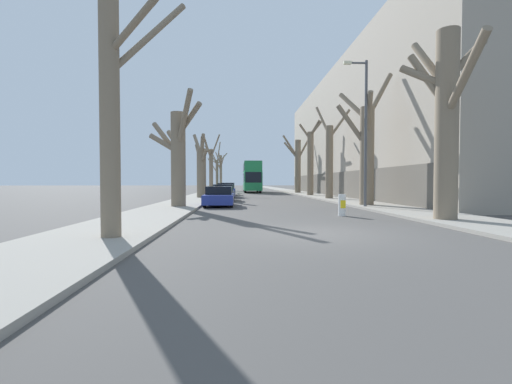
{
  "coord_description": "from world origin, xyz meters",
  "views": [
    {
      "loc": [
        -2.3,
        -9.92,
        1.51
      ],
      "look_at": [
        0.08,
        35.43,
        0.2
      ],
      "focal_mm": 24.0,
      "sensor_mm": 36.0,
      "label": 1
    }
  ],
  "objects": [
    {
      "name": "building_facade_right",
      "position": [
        12.71,
        27.79,
        6.84
      ],
      "size": [
        10.08,
        45.44,
        13.71
      ],
      "color": "#9E9384",
      "rests_on": "ground"
    },
    {
      "name": "parked_car_1",
      "position": [
        -3.49,
        17.88,
        0.63
      ],
      "size": [
        1.75,
        4.14,
        1.32
      ],
      "color": "#4C5156",
      "rests_on": "ground"
    },
    {
      "name": "street_tree_right_1",
      "position": [
        5.61,
        10.84,
        3.71
      ],
      "size": [
        3.66,
        4.46,
        8.36
      ],
      "color": "#7A6B56",
      "rests_on": "ground"
    },
    {
      "name": "parked_car_3",
      "position": [
        -3.49,
        30.09,
        0.68
      ],
      "size": [
        1.72,
        4.05,
        1.44
      ],
      "color": "#4C5156",
      "rests_on": "ground"
    },
    {
      "name": "double_decker_bus",
      "position": [
        -0.25,
        41.09,
        2.49
      ],
      "size": [
        2.46,
        11.34,
        4.38
      ],
      "color": "#1E7F47",
      "rests_on": "ground"
    },
    {
      "name": "street_tree_right_3",
      "position": [
        5.54,
        26.77,
        3.84
      ],
      "size": [
        2.14,
        2.19,
        8.0
      ],
      "color": "#7A6B56",
      "rests_on": "ground"
    },
    {
      "name": "street_tree_left_2",
      "position": [
        -5.66,
        21.55,
        2.78
      ],
      "size": [
        1.77,
        3.12,
        6.05
      ],
      "color": "#7A6B56",
      "rests_on": "ground"
    },
    {
      "name": "street_tree_left_3",
      "position": [
        -5.64,
        32.51,
        3.26
      ],
      "size": [
        2.02,
        2.17,
        7.3
      ],
      "color": "#7A6B56",
      "rests_on": "ground"
    },
    {
      "name": "street_tree_right_0",
      "position": [
        5.49,
        2.56,
        3.95
      ],
      "size": [
        2.91,
        4.81,
        7.41
      ],
      "color": "#7A6B56",
      "rests_on": "ground"
    },
    {
      "name": "traffic_bollard",
      "position": [
        2.34,
        5.1,
        0.49
      ],
      "size": [
        0.33,
        0.34,
        0.97
      ],
      "color": "white",
      "rests_on": "ground"
    },
    {
      "name": "ground_plane",
      "position": [
        0.0,
        0.0,
        0.0
      ],
      "size": [
        300.0,
        300.0,
        0.0
      ],
      "primitive_type": "plane",
      "color": "#4C4947"
    },
    {
      "name": "street_tree_right_2",
      "position": [
        5.63,
        19.43,
        3.69
      ],
      "size": [
        2.47,
        3.35,
        8.43
      ],
      "color": "#7A6B56",
      "rests_on": "ground"
    },
    {
      "name": "street_tree_left_1",
      "position": [
        -5.78,
        10.07,
        3.14
      ],
      "size": [
        3.43,
        4.02,
        6.39
      ],
      "color": "#7A6B56",
      "rests_on": "ground"
    },
    {
      "name": "lamp_post",
      "position": [
        4.92,
        9.38,
        4.69
      ],
      "size": [
        1.4,
        0.2,
        8.44
      ],
      "color": "#4C4F54",
      "rests_on": "ground"
    },
    {
      "name": "street_tree_left_4",
      "position": [
        -5.59,
        43.08,
        3.13
      ],
      "size": [
        3.5,
        3.76,
        7.5
      ],
      "color": "#7A6B56",
      "rests_on": "ground"
    },
    {
      "name": "parked_car_2",
      "position": [
        -3.49,
        23.71,
        0.67
      ],
      "size": [
        1.79,
        4.26,
        1.41
      ],
      "color": "navy",
      "rests_on": "ground"
    },
    {
      "name": "sidewalk_left",
      "position": [
        -6.13,
        50.0,
        0.06
      ],
      "size": [
        3.18,
        120.0,
        0.12
      ],
      "primitive_type": "cube",
      "color": "gray",
      "rests_on": "ground"
    },
    {
      "name": "street_tree_left_0",
      "position": [
        -5.42,
        -1.07,
        3.52
      ],
      "size": [
        3.12,
        2.95,
        7.83
      ],
      "color": "#7A6B56",
      "rests_on": "ground"
    },
    {
      "name": "parked_car_0",
      "position": [
        -3.49,
        11.69,
        0.6
      ],
      "size": [
        1.8,
        4.08,
        1.24
      ],
      "color": "navy",
      "rests_on": "ground"
    },
    {
      "name": "street_tree_left_5",
      "position": [
        -5.64,
        54.62,
        3.76
      ],
      "size": [
        3.02,
        2.85,
        7.18
      ],
      "color": "#7A6B56",
      "rests_on": "ground"
    },
    {
      "name": "sidewalk_right",
      "position": [
        6.13,
        50.0,
        0.06
      ],
      "size": [
        3.18,
        120.0,
        0.12
      ],
      "primitive_type": "cube",
      "color": "gray",
      "rests_on": "ground"
    },
    {
      "name": "street_tree_right_4",
      "position": [
        5.66,
        35.66,
        3.92
      ],
      "size": [
        3.55,
        1.46,
        7.92
      ],
      "color": "#7A6B56",
      "rests_on": "ground"
    }
  ]
}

